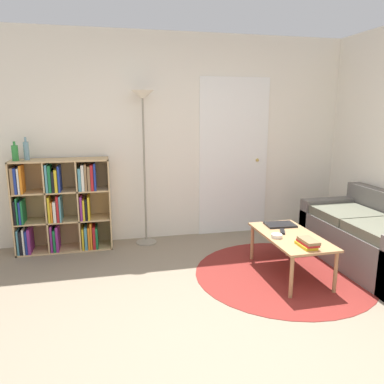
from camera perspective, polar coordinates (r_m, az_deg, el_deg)
ground_plane at (r=2.87m, az=7.96°, el=-22.99°), size 14.00×14.00×0.00m
wall_back at (r=4.87m, az=-2.21°, el=7.99°), size 7.56×0.11×2.60m
rug at (r=4.07m, az=13.73°, el=-11.97°), size 1.82×1.82×0.01m
bookshelf at (r=4.72m, az=-19.33°, el=-2.00°), size 1.10×0.34×1.10m
floor_lamp at (r=4.57m, az=-7.46°, el=10.88°), size 0.27×0.27×1.89m
couch at (r=4.54m, az=25.96°, el=-6.54°), size 0.81×1.57×0.77m
coffee_table at (r=3.94m, az=14.79°, el=-6.97°), size 0.52×1.00×0.42m
laptop at (r=4.21m, az=13.27°, el=-4.86°), size 0.33×0.24×0.02m
bowl at (r=3.82m, az=12.79°, el=-6.54°), size 0.11×0.11×0.04m
book_stack_on_table at (r=3.63m, az=17.19°, el=-7.44°), size 0.14×0.24×0.08m
remote at (r=3.99m, az=13.62°, el=-5.87°), size 0.10×0.16×0.02m
bottle_left at (r=4.67m, az=-25.37°, el=5.43°), size 0.07×0.07×0.22m
bottle_middle at (r=4.67m, az=-23.93°, el=5.79°), size 0.06×0.06×0.26m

